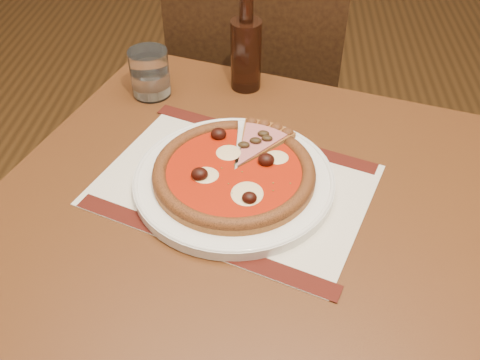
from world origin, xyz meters
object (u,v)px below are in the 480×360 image
chair_far (258,104)px  bottle (246,51)px  plate (234,180)px  table (239,243)px  pizza (234,172)px  water_glass (150,73)px

chair_far → bottle: bottle is taller
plate → chair_far: bearing=88.8°
table → plate: size_ratio=2.95×
table → bottle: 0.40m
chair_far → pizza: chair_far is taller
plate → water_glass: (-0.20, 0.27, 0.04)m
table → water_glass: 0.40m
pizza → bottle: 0.32m
pizza → bottle: bearing=90.6°
pizza → water_glass: 0.33m
table → bottle: bearing=92.4°
plate → bottle: (-0.00, 0.31, 0.07)m
plate → pizza: (0.00, 0.00, 0.02)m
water_glass → bottle: bottle is taller
chair_far → water_glass: 0.48m
plate → table: bearing=-73.6°
chair_far → pizza: size_ratio=3.33×
table → bottle: size_ratio=4.70×
table → plate: (-0.01, 0.04, 0.11)m
pizza → plate: bearing=-98.7°
bottle → water_glass: bearing=-167.1°
chair_far → plate: size_ratio=2.68×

